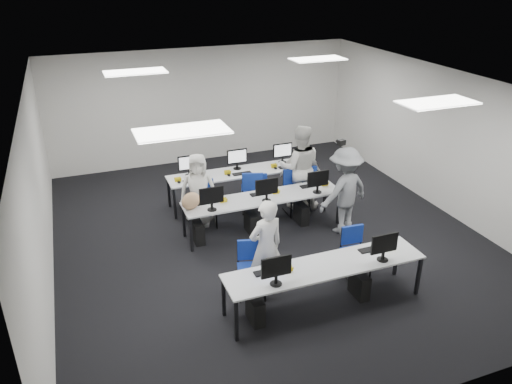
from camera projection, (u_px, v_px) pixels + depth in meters
name	position (u px, v px, depth m)	size (l,w,h in m)	color
room	(267.00, 164.00, 9.33)	(9.00, 9.02, 3.00)	black
ceiling_panels	(268.00, 85.00, 8.71)	(5.20, 4.60, 0.02)	white
desk_front	(325.00, 268.00, 7.64)	(3.20, 0.70, 0.73)	silver
desk_mid	(263.00, 199.00, 9.85)	(3.20, 0.70, 0.73)	silver
desk_back	(240.00, 174.00, 11.04)	(3.20, 0.70, 0.73)	silver
equipment_front	(314.00, 289.00, 7.70)	(2.51, 0.41, 1.19)	#0C1E9E
equipment_mid	(254.00, 216.00, 9.91)	(2.91, 0.41, 1.19)	white
equipment_back	(248.00, 185.00, 11.25)	(2.91, 0.41, 1.19)	white
chair_0	(251.00, 279.00, 8.08)	(0.55, 0.58, 0.90)	navy
chair_1	(355.00, 260.00, 8.59)	(0.45, 0.48, 0.86)	navy
chair_2	(205.00, 211.00, 10.23)	(0.52, 0.56, 0.92)	navy
chair_3	(259.00, 204.00, 10.58)	(0.49, 0.52, 0.88)	navy
chair_4	(296.00, 199.00, 10.73)	(0.47, 0.51, 0.94)	navy
chair_5	(197.00, 208.00, 10.41)	(0.54, 0.57, 0.87)	navy
chair_6	(252.00, 197.00, 10.81)	(0.60, 0.63, 0.95)	navy
chair_7	(302.00, 192.00, 11.07)	(0.52, 0.56, 0.97)	navy
handbag	(191.00, 201.00, 9.30)	(0.40, 0.25, 0.32)	#9B7550
student_0	(266.00, 248.00, 7.91)	(0.60, 0.40, 1.66)	white
student_1	(300.00, 167.00, 10.70)	(0.91, 0.71, 1.86)	white
student_2	(198.00, 190.00, 10.05)	(0.75, 0.49, 1.53)	white
student_3	(301.00, 174.00, 10.80)	(0.90, 0.37, 1.54)	white
photographer	(344.00, 191.00, 9.73)	(1.14, 0.66, 1.77)	slate
dslr_camera	(341.00, 143.00, 9.46)	(0.14, 0.18, 0.10)	black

